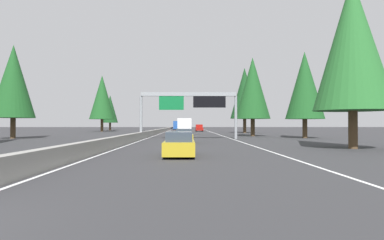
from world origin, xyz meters
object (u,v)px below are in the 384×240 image
sedan_mid_left (186,130)px  sign_gantry_overhead (190,102)px  conifer_left_near (13,81)px  sedan_mid_right (179,145)px  sedan_far_center (184,136)px  conifer_right_far (245,93)px  conifer_right_foreground (352,44)px  pickup_near_right (199,128)px  minivan_distant_b (187,127)px  conifer_left_far (110,109)px  conifer_right_mid (253,88)px  conifer_left_mid (102,97)px  box_truck_far_right (185,126)px  conifer_right_near (305,85)px  bus_near_center (177,125)px

sedan_mid_left → sign_gantry_overhead: bearing=-178.9°
conifer_left_near → sedan_mid_right: bearing=-136.5°
sedan_far_center → conifer_right_far: bearing=-18.6°
sedan_far_center → sedan_mid_left: bearing=-0.0°
sign_gantry_overhead → conifer_right_foreground: 21.18m
pickup_near_right → minivan_distant_b: bearing=7.1°
conifer_right_foreground → conifer_left_near: (18.64, 36.56, -0.55)m
conifer_left_far → conifer_right_mid: bearing=-145.1°
conifer_right_far → conifer_left_mid: size_ratio=0.97×
sedan_mid_right → conifer_left_mid: (66.57, 22.32, 8.47)m
box_truck_far_right → conifer_left_near: conifer_left_near is taller
sign_gantry_overhead → conifer_right_near: bearing=-79.5°
conifer_right_mid → conifer_left_far: conifer_right_mid is taller
sign_gantry_overhead → conifer_right_mid: bearing=-45.7°
sedan_far_center → pickup_near_right: bearing=-3.7°
minivan_distant_b → conifer_right_far: 46.45m
conifer_right_mid → sign_gantry_overhead: bearing=134.3°
pickup_near_right → conifer_right_far: (-15.80, -9.62, 7.97)m
sedan_mid_right → conifer_right_far: size_ratio=0.30×
sign_gantry_overhead → minivan_distant_b: sign_gantry_overhead is taller
conifer_right_mid → conifer_left_far: (50.04, 34.97, -0.99)m
conifer_left_far → pickup_near_right: bearing=-116.9°
bus_near_center → pickup_near_right: bus_near_center is taller
pickup_near_right → conifer_right_foreground: bearing=-171.1°
conifer_right_mid → conifer_left_far: size_ratio=1.15×
sedan_mid_left → conifer_left_near: conifer_left_near is taller
conifer_right_mid → conifer_right_far: 20.36m
bus_near_center → pickup_near_right: 33.43m
sign_gantry_overhead → sedan_mid_left: bearing=1.1°
pickup_near_right → conifer_right_foreground: conifer_right_foreground is taller
sedan_mid_left → bus_near_center: bearing=4.5°
minivan_distant_b → conifer_left_mid: bearing=142.8°
sedan_mid_right → conifer_left_near: 34.24m
box_truck_far_right → conifer_right_near: (-14.35, -16.93, 5.75)m
conifer_right_near → conifer_right_far: conifer_right_far is taller
box_truck_far_right → sedan_mid_left: bearing=-0.6°
conifer_left_near → conifer_left_far: (57.98, 0.87, -0.96)m
minivan_distant_b → pickup_near_right: pickup_near_right is taller
sedan_far_center → conifer_left_mid: 58.50m
sedan_far_center → conifer_left_near: 26.67m
conifer_right_far → conifer_left_far: (29.85, 37.28, -2.13)m
minivan_distant_b → conifer_right_far: size_ratio=0.34×
conifer_left_mid → pickup_near_right: bearing=-86.4°
sedan_mid_left → conifer_right_mid: conifer_right_mid is taller
conifer_right_foreground → sedan_mid_left: bearing=14.8°
sedan_mid_right → conifer_right_foreground: (5.66, -13.49, 7.59)m
conifer_right_mid → conifer_left_mid: 47.89m
bus_near_center → box_truck_far_right: bearing=-176.9°
conifer_right_foreground → conifer_right_far: (46.77, 0.15, 0.62)m
conifer_right_near → conifer_left_mid: (41.32, 39.23, 1.79)m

